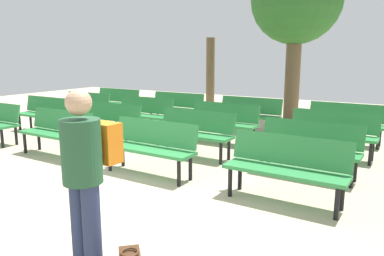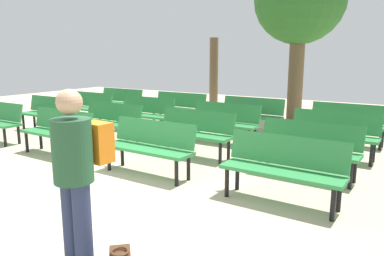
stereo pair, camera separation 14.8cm
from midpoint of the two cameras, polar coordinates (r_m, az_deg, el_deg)
ground_plane at (r=5.12m, az=-16.86°, el=-11.41°), size 26.20×26.20×0.00m
bench_r0_c1 at (r=7.61m, az=-19.32°, el=-0.19°), size 1.61×0.51×0.87m
bench_r0_c2 at (r=6.05m, az=-5.81°, el=-2.44°), size 1.61×0.51×0.87m
bench_r0_c3 at (r=5.04m, az=14.65°, el=-5.56°), size 1.61×0.51×0.87m
bench_r1_c0 at (r=10.07m, az=-20.89°, el=2.35°), size 1.60×0.50×0.87m
bench_r1_c1 at (r=8.40m, az=-11.95°, el=1.21°), size 1.61×0.50×0.87m
bench_r1_c2 at (r=7.11m, az=0.95°, el=-0.33°), size 1.61×0.50×0.87m
bench_r1_c3 at (r=6.20m, az=18.03°, el=-2.61°), size 1.61×0.52×0.87m
bench_r2_c0 at (r=10.90m, az=-15.27°, el=3.32°), size 1.60×0.49×0.87m
bench_r2_c1 at (r=9.41m, az=-6.73°, el=2.44°), size 1.60×0.49×0.87m
bench_r2_c2 at (r=8.22m, az=5.44°, el=1.19°), size 1.60×0.49×0.87m
bench_r2_c3 at (r=7.49m, az=21.43°, el=-0.53°), size 1.60×0.49×0.87m
bench_r3_c0 at (r=11.84m, az=-10.71°, el=4.12°), size 1.60×0.48×0.87m
bench_r3_c1 at (r=10.41m, az=-1.66°, el=3.35°), size 1.61×0.50×0.87m
bench_r3_c2 at (r=9.36m, az=9.49°, el=2.32°), size 1.60×0.49×0.87m
bench_r3_c3 at (r=8.76m, az=23.19°, el=0.96°), size 1.61×0.51×0.87m
tree_0 at (r=12.05m, az=3.71°, el=7.86°), size 0.27×0.27×2.45m
tree_1 at (r=10.98m, az=16.60°, el=18.29°), size 2.47×2.47×4.66m
visitor_with_backpack at (r=3.37m, az=-16.00°, el=-6.35°), size 0.37×0.54×1.65m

